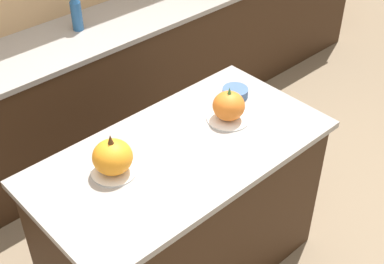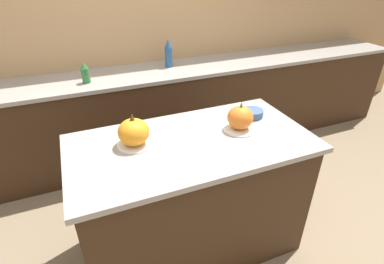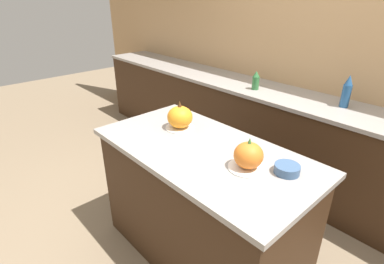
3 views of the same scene
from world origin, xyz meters
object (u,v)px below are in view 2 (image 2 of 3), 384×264
object	(u,v)px
pumpkin_cake_left	(134,133)
bottle_short	(85,73)
bottle_tall	(168,54)
mixing_bowl	(253,113)
pumpkin_cake_right	(240,119)

from	to	relation	value
pumpkin_cake_left	bottle_short	world-z (taller)	pumpkin_cake_left
bottle_tall	mixing_bowl	xyz separation A→B (m)	(0.21, -1.22, -0.13)
mixing_bowl	bottle_tall	bearing A→B (deg)	99.80
bottle_tall	pumpkin_cake_left	bearing A→B (deg)	-116.79
bottle_short	mixing_bowl	xyz separation A→B (m)	(1.02, -1.07, -0.09)
pumpkin_cake_right	mixing_bowl	size ratio (longest dim) A/B	1.58
pumpkin_cake_right	bottle_short	size ratio (longest dim) A/B	1.21
pumpkin_cake_right	bottle_short	distance (m)	1.46
bottle_tall	bottle_short	xyz separation A→B (m)	(-0.81, -0.15, -0.04)
bottle_short	mixing_bowl	world-z (taller)	bottle_short
bottle_short	mixing_bowl	distance (m)	1.48
mixing_bowl	pumpkin_cake_right	bearing A→B (deg)	-146.01
pumpkin_cake_left	pumpkin_cake_right	bearing A→B (deg)	-6.02
pumpkin_cake_right	bottle_short	world-z (taller)	bottle_short
bottle_short	bottle_tall	bearing A→B (deg)	10.40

